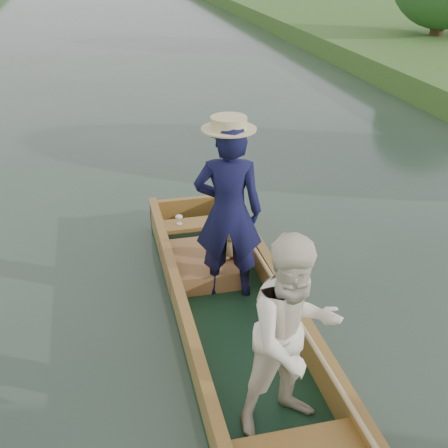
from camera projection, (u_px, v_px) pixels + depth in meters
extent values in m
plane|color=#283D30|center=(238.00, 339.00, 5.43)|extent=(120.00, 120.00, 0.00)
cylinder|color=#47331E|center=(438.00, 22.00, 17.77)|extent=(0.44, 0.44, 2.03)
cube|color=#13311D|center=(238.00, 335.00, 5.41)|extent=(1.10, 5.00, 0.08)
cube|color=olive|center=(185.00, 326.00, 5.22)|extent=(0.08, 5.00, 0.32)
cube|color=olive|center=(289.00, 311.00, 5.42)|extent=(0.08, 5.00, 0.32)
cube|color=olive|center=(192.00, 209.00, 7.45)|extent=(1.10, 0.08, 0.32)
cube|color=olive|center=(185.00, 311.00, 5.13)|extent=(0.10, 5.00, 0.04)
cube|color=olive|center=(290.00, 296.00, 5.34)|extent=(0.10, 5.00, 0.04)
cube|color=olive|center=(200.00, 224.00, 6.93)|extent=(0.94, 0.30, 0.05)
cube|color=olive|center=(296.00, 448.00, 3.91)|extent=(0.94, 0.30, 0.05)
imported|color=#121339|center=(228.00, 212.00, 5.59)|extent=(0.77, 0.61, 1.88)
cylinder|color=beige|center=(229.00, 125.00, 5.18)|extent=(0.52, 0.52, 0.12)
imported|color=white|center=(293.00, 337.00, 4.05)|extent=(0.90, 0.77, 1.63)
cube|color=#A64435|center=(202.00, 264.00, 6.30)|extent=(0.85, 0.90, 0.22)
sphere|color=tan|center=(231.00, 247.00, 6.17)|extent=(0.22, 0.22, 0.22)
sphere|color=tan|center=(231.00, 235.00, 6.08)|extent=(0.16, 0.16, 0.16)
sphere|color=tan|center=(226.00, 229.00, 6.04)|extent=(0.06, 0.06, 0.06)
sphere|color=tan|center=(237.00, 228.00, 6.06)|extent=(0.06, 0.06, 0.06)
sphere|color=tan|center=(233.00, 239.00, 6.03)|extent=(0.07, 0.07, 0.07)
sphere|color=tan|center=(222.00, 247.00, 6.11)|extent=(0.08, 0.08, 0.08)
sphere|color=tan|center=(240.00, 245.00, 6.15)|extent=(0.08, 0.08, 0.08)
sphere|color=tan|center=(227.00, 257.00, 6.17)|extent=(0.09, 0.09, 0.09)
sphere|color=tan|center=(236.00, 256.00, 6.19)|extent=(0.09, 0.09, 0.09)
cylinder|color=silver|center=(179.00, 224.00, 6.87)|extent=(0.07, 0.07, 0.01)
cylinder|color=silver|center=(179.00, 221.00, 6.85)|extent=(0.01, 0.01, 0.08)
ellipsoid|color=silver|center=(179.00, 217.00, 6.82)|extent=(0.09, 0.09, 0.05)
cylinder|color=tan|center=(300.00, 324.00, 4.89)|extent=(0.04, 4.21, 0.19)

